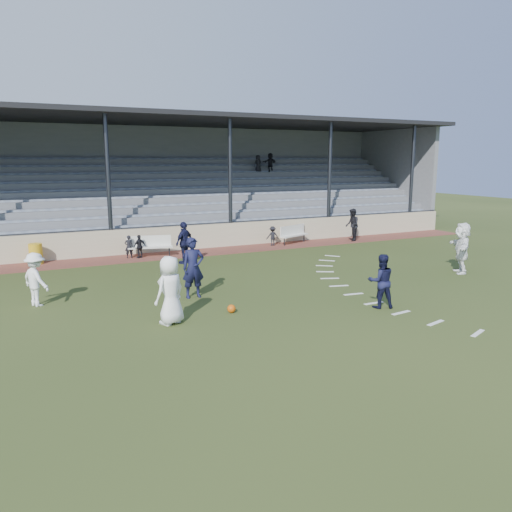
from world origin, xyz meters
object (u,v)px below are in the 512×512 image
at_px(football, 231,309).
at_px(official, 352,225).
at_px(player_white_lead, 170,290).
at_px(player_navy_lead, 193,268).
at_px(trash_bin, 36,254).
at_px(bench_right, 293,233).
at_px(bench_left, 150,244).

distance_m(football, official, 14.35).
distance_m(player_white_lead, player_navy_lead, 2.64).
bearing_deg(football, player_navy_lead, 102.06).
distance_m(trash_bin, player_navy_lead, 9.00).
xyz_separation_m(player_white_lead, official, (12.90, 9.29, -0.03)).
distance_m(bench_right, player_navy_lead, 11.30).
relative_size(trash_bin, official, 0.50).
bearing_deg(football, bench_left, 89.94).
relative_size(player_white_lead, official, 1.06).
xyz_separation_m(football, official, (11.05, 9.11, 0.78)).
height_order(trash_bin, player_navy_lead, player_navy_lead).
height_order(player_white_lead, player_navy_lead, player_navy_lead).
xyz_separation_m(trash_bin, football, (4.76, -9.93, -0.34)).
height_order(bench_right, player_white_lead, player_white_lead).
bearing_deg(bench_right, bench_left, 160.04).
xyz_separation_m(bench_left, official, (11.04, -0.41, 0.31)).
height_order(bench_right, trash_bin, bench_right).
bearing_deg(bench_right, player_white_lead, -156.07).
distance_m(football, player_white_lead, 2.03).
relative_size(bench_right, player_navy_lead, 1.02).
height_order(bench_right, football, bench_right).
xyz_separation_m(trash_bin, player_navy_lead, (4.33, -7.87, 0.52)).
xyz_separation_m(football, player_white_lead, (-1.85, -0.17, 0.81)).
height_order(bench_left, official, official).
relative_size(football, player_white_lead, 0.13).
relative_size(bench_left, player_white_lead, 1.09).
distance_m(player_white_lead, official, 15.90).
height_order(trash_bin, official, official).
distance_m(trash_bin, player_white_lead, 10.52).
relative_size(bench_left, official, 1.16).
bearing_deg(official, football, -22.98).
height_order(bench_right, player_navy_lead, player_navy_lead).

